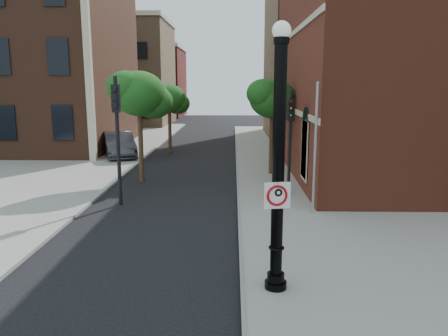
{
  "coord_description": "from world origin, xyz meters",
  "views": [
    {
      "loc": [
        1.82,
        -9.99,
        4.86
      ],
      "look_at": [
        1.56,
        2.0,
        2.55
      ],
      "focal_mm": 35.0,
      "sensor_mm": 36.0,
      "label": 1
    }
  ],
  "objects_px": {
    "lamppost": "(278,175)",
    "parked_car": "(119,145)",
    "traffic_signal_right": "(290,126)",
    "no_parking_sign": "(277,195)",
    "traffic_signal_left": "(117,120)"
  },
  "relations": [
    {
      "from": "no_parking_sign",
      "to": "traffic_signal_right",
      "type": "relative_size",
      "value": 0.13
    },
    {
      "from": "traffic_signal_right",
      "to": "parked_car",
      "type": "bearing_deg",
      "value": 119.37
    },
    {
      "from": "traffic_signal_left",
      "to": "parked_car",
      "type": "bearing_deg",
      "value": 98.19
    },
    {
      "from": "traffic_signal_right",
      "to": "no_parking_sign",
      "type": "bearing_deg",
      "value": -113.79
    },
    {
      "from": "lamppost",
      "to": "traffic_signal_right",
      "type": "distance_m",
      "value": 9.06
    },
    {
      "from": "parked_car",
      "to": "no_parking_sign",
      "type": "bearing_deg",
      "value": -86.58
    },
    {
      "from": "parked_car",
      "to": "traffic_signal_left",
      "type": "height_order",
      "value": "traffic_signal_left"
    },
    {
      "from": "parked_car",
      "to": "traffic_signal_right",
      "type": "height_order",
      "value": "traffic_signal_right"
    },
    {
      "from": "lamppost",
      "to": "traffic_signal_right",
      "type": "height_order",
      "value": "lamppost"
    },
    {
      "from": "parked_car",
      "to": "traffic_signal_right",
      "type": "distance_m",
      "value": 14.67
    },
    {
      "from": "lamppost",
      "to": "parked_car",
      "type": "bearing_deg",
      "value": 114.28
    },
    {
      "from": "no_parking_sign",
      "to": "lamppost",
      "type": "bearing_deg",
      "value": 71.94
    },
    {
      "from": "parked_car",
      "to": "traffic_signal_right",
      "type": "bearing_deg",
      "value": -66.37
    },
    {
      "from": "parked_car",
      "to": "traffic_signal_left",
      "type": "relative_size",
      "value": 1.01
    },
    {
      "from": "traffic_signal_left",
      "to": "traffic_signal_right",
      "type": "xyz_separation_m",
      "value": [
        7.02,
        1.42,
        -0.39
      ]
    }
  ]
}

